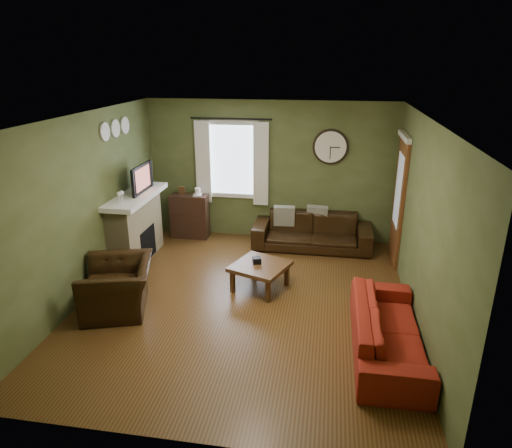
% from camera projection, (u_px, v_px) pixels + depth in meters
% --- Properties ---
extents(floor, '(4.60, 5.20, 0.00)m').
position_uv_depth(floor, '(245.00, 301.00, 6.57)').
color(floor, '#4D3115').
rests_on(floor, ground).
extents(ceiling, '(4.60, 5.20, 0.00)m').
position_uv_depth(ceiling, '(243.00, 118.00, 5.68)').
color(ceiling, white).
rests_on(ceiling, ground).
extents(wall_left, '(0.00, 5.20, 2.60)m').
position_uv_depth(wall_left, '(85.00, 208.00, 6.47)').
color(wall_left, '#4C592E').
rests_on(wall_left, ground).
extents(wall_right, '(0.00, 5.20, 2.60)m').
position_uv_depth(wall_right, '(422.00, 226.00, 5.77)').
color(wall_right, '#4C592E').
rests_on(wall_right, ground).
extents(wall_back, '(4.60, 0.00, 2.60)m').
position_uv_depth(wall_back, '(270.00, 171.00, 8.53)').
color(wall_back, '#4C592E').
rests_on(wall_back, ground).
extents(wall_front, '(4.60, 0.00, 2.60)m').
position_uv_depth(wall_front, '(185.00, 319.00, 3.71)').
color(wall_front, '#4C592E').
rests_on(wall_front, ground).
extents(fireplace, '(0.40, 1.40, 1.10)m').
position_uv_depth(fireplace, '(136.00, 229.00, 7.77)').
color(fireplace, tan).
rests_on(fireplace, floor).
extents(firebox, '(0.04, 0.60, 0.55)m').
position_uv_depth(firebox, '(148.00, 244.00, 7.82)').
color(firebox, black).
rests_on(firebox, fireplace).
extents(mantel, '(0.58, 1.60, 0.08)m').
position_uv_depth(mantel, '(134.00, 196.00, 7.56)').
color(mantel, white).
rests_on(mantel, fireplace).
extents(tv, '(0.08, 0.60, 0.35)m').
position_uv_depth(tv, '(138.00, 182.00, 7.62)').
color(tv, black).
rests_on(tv, mantel).
extents(tv_screen, '(0.02, 0.62, 0.36)m').
position_uv_depth(tv_screen, '(142.00, 178.00, 7.59)').
color(tv_screen, '#994C3F').
rests_on(tv_screen, mantel).
extents(medallion_left, '(0.28, 0.28, 0.03)m').
position_uv_depth(medallion_left, '(105.00, 132.00, 6.88)').
color(medallion_left, white).
rests_on(medallion_left, wall_left).
extents(medallion_mid, '(0.28, 0.28, 0.03)m').
position_uv_depth(medallion_mid, '(115.00, 128.00, 7.21)').
color(medallion_mid, white).
rests_on(medallion_mid, wall_left).
extents(medallion_right, '(0.28, 0.28, 0.03)m').
position_uv_depth(medallion_right, '(125.00, 125.00, 7.53)').
color(medallion_right, white).
rests_on(medallion_right, wall_left).
extents(window_pane, '(1.00, 0.02, 1.30)m').
position_uv_depth(window_pane, '(233.00, 160.00, 8.55)').
color(window_pane, silver).
rests_on(window_pane, wall_back).
extents(curtain_rod, '(0.03, 0.03, 1.50)m').
position_uv_depth(curtain_rod, '(231.00, 119.00, 8.19)').
color(curtain_rod, black).
rests_on(curtain_rod, wall_back).
extents(curtain_left, '(0.28, 0.04, 1.55)m').
position_uv_depth(curtain_left, '(203.00, 162.00, 8.56)').
color(curtain_left, silver).
rests_on(curtain_left, wall_back).
extents(curtain_right, '(0.28, 0.04, 1.55)m').
position_uv_depth(curtain_right, '(261.00, 165.00, 8.39)').
color(curtain_right, silver).
rests_on(curtain_right, wall_back).
extents(wall_clock, '(0.64, 0.06, 0.64)m').
position_uv_depth(wall_clock, '(331.00, 147.00, 8.15)').
color(wall_clock, white).
rests_on(wall_clock, wall_back).
extents(door, '(0.05, 0.90, 2.10)m').
position_uv_depth(door, '(399.00, 202.00, 7.58)').
color(door, brown).
rests_on(door, floor).
extents(bookshelf, '(0.72, 0.30, 0.85)m').
position_uv_depth(bookshelf, '(190.00, 216.00, 8.80)').
color(bookshelf, black).
rests_on(bookshelf, floor).
extents(book, '(0.20, 0.24, 0.02)m').
position_uv_depth(book, '(193.00, 190.00, 8.59)').
color(book, '#4B2F18').
rests_on(book, bookshelf).
extents(sofa_brown, '(2.13, 0.83, 0.62)m').
position_uv_depth(sofa_brown, '(312.00, 231.00, 8.34)').
color(sofa_brown, black).
rests_on(sofa_brown, floor).
extents(pillow_left, '(0.39, 0.13, 0.39)m').
position_uv_depth(pillow_left, '(284.00, 216.00, 8.43)').
color(pillow_left, gray).
rests_on(pillow_left, sofa_brown).
extents(pillow_right, '(0.39, 0.15, 0.38)m').
position_uv_depth(pillow_right, '(317.00, 216.00, 8.44)').
color(pillow_right, gray).
rests_on(pillow_right, sofa_brown).
extents(sofa_red, '(0.78, 2.00, 0.58)m').
position_uv_depth(sofa_red, '(388.00, 330.00, 5.37)').
color(sofa_red, maroon).
rests_on(sofa_red, floor).
extents(armchair, '(1.19, 1.28, 0.68)m').
position_uv_depth(armchair, '(118.00, 287.00, 6.27)').
color(armchair, black).
rests_on(armchair, floor).
extents(coffee_table, '(0.97, 0.97, 0.40)m').
position_uv_depth(coffee_table, '(260.00, 276.00, 6.87)').
color(coffee_table, '#4B2F18').
rests_on(coffee_table, floor).
extents(tissue_box, '(0.15, 0.15, 0.09)m').
position_uv_depth(tissue_box, '(257.00, 263.00, 6.85)').
color(tissue_box, black).
rests_on(tissue_box, coffee_table).
extents(wine_glass_a, '(0.07, 0.07, 0.20)m').
position_uv_depth(wine_glass_a, '(119.00, 198.00, 6.98)').
color(wine_glass_a, white).
rests_on(wine_glass_a, mantel).
extents(wine_glass_b, '(0.07, 0.07, 0.19)m').
position_uv_depth(wine_glass_b, '(122.00, 197.00, 7.06)').
color(wine_glass_b, white).
rests_on(wine_glass_b, mantel).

